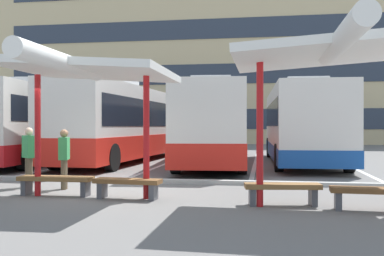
{
  "coord_description": "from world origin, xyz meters",
  "views": [
    {
      "loc": [
        4.17,
        -10.77,
        1.63
      ],
      "look_at": [
        1.85,
        3.69,
        1.56
      ],
      "focal_mm": 42.21,
      "sensor_mm": 36.0,
      "label": 1
    }
  ],
  "objects_px": {
    "coach_bus_3": "(302,125)",
    "bench_3": "(283,189)",
    "waiting_passenger_3": "(64,155)",
    "coach_bus_0": "(46,125)",
    "waiting_shelter_1": "(86,72)",
    "waiting_passenger_1": "(29,153)",
    "bench_2": "(127,184)",
    "bench_4": "(380,194)",
    "coach_bus_1": "(127,125)",
    "waiting_shelter_2": "(332,54)",
    "bench_1": "(56,181)",
    "coach_bus_2": "(213,127)"
  },
  "relations": [
    {
      "from": "coach_bus_3",
      "to": "bench_3",
      "type": "height_order",
      "value": "coach_bus_3"
    },
    {
      "from": "waiting_shelter_1",
      "to": "waiting_passenger_3",
      "type": "xyz_separation_m",
      "value": [
        -1.17,
        1.4,
        -1.95
      ]
    },
    {
      "from": "coach_bus_3",
      "to": "waiting_passenger_3",
      "type": "bearing_deg",
      "value": -126.37
    },
    {
      "from": "bench_4",
      "to": "bench_2",
      "type": "bearing_deg",
      "value": 172.82
    },
    {
      "from": "coach_bus_0",
      "to": "coach_bus_2",
      "type": "bearing_deg",
      "value": -4.37
    },
    {
      "from": "coach_bus_0",
      "to": "coach_bus_1",
      "type": "distance_m",
      "value": 3.71
    },
    {
      "from": "waiting_shelter_1",
      "to": "waiting_passenger_3",
      "type": "relative_size",
      "value": 3.14
    },
    {
      "from": "coach_bus_3",
      "to": "bench_2",
      "type": "distance_m",
      "value": 11.35
    },
    {
      "from": "coach_bus_1",
      "to": "bench_1",
      "type": "relative_size",
      "value": 7.1
    },
    {
      "from": "bench_2",
      "to": "bench_4",
      "type": "xyz_separation_m",
      "value": [
        5.17,
        -0.65,
        0.01
      ]
    },
    {
      "from": "coach_bus_3",
      "to": "coach_bus_1",
      "type": "bearing_deg",
      "value": 179.49
    },
    {
      "from": "coach_bus_0",
      "to": "waiting_passenger_1",
      "type": "bearing_deg",
      "value": -65.76
    },
    {
      "from": "coach_bus_2",
      "to": "bench_2",
      "type": "height_order",
      "value": "coach_bus_2"
    },
    {
      "from": "bench_2",
      "to": "bench_4",
      "type": "relative_size",
      "value": 0.84
    },
    {
      "from": "bench_2",
      "to": "bench_3",
      "type": "height_order",
      "value": "same"
    },
    {
      "from": "bench_1",
      "to": "bench_4",
      "type": "distance_m",
      "value": 7.03
    },
    {
      "from": "coach_bus_1",
      "to": "bench_3",
      "type": "xyz_separation_m",
      "value": [
        6.6,
        -10.65,
        -1.34
      ]
    },
    {
      "from": "bench_4",
      "to": "coach_bus_3",
      "type": "bearing_deg",
      "value": 93.04
    },
    {
      "from": "waiting_shelter_1",
      "to": "bench_1",
      "type": "xyz_separation_m",
      "value": [
        -0.9,
        0.37,
        -2.49
      ]
    },
    {
      "from": "coach_bus_3",
      "to": "waiting_shelter_1",
      "type": "relative_size",
      "value": 2.23
    },
    {
      "from": "coach_bus_0",
      "to": "waiting_shelter_1",
      "type": "relative_size",
      "value": 2.51
    },
    {
      "from": "bench_4",
      "to": "waiting_passenger_3",
      "type": "xyz_separation_m",
      "value": [
        -7.25,
        1.89,
        0.53
      ]
    },
    {
      "from": "bench_4",
      "to": "waiting_passenger_1",
      "type": "distance_m",
      "value": 8.6
    },
    {
      "from": "coach_bus_1",
      "to": "bench_1",
      "type": "distance_m",
      "value": 10.34
    },
    {
      "from": "bench_1",
      "to": "bench_2",
      "type": "xyz_separation_m",
      "value": [
        1.8,
        -0.21,
        -0.01
      ]
    },
    {
      "from": "coach_bus_1",
      "to": "coach_bus_0",
      "type": "bearing_deg",
      "value": -169.46
    },
    {
      "from": "waiting_shelter_2",
      "to": "waiting_passenger_1",
      "type": "distance_m",
      "value": 8.02
    },
    {
      "from": "waiting_passenger_3",
      "to": "waiting_shelter_1",
      "type": "bearing_deg",
      "value": -50.14
    },
    {
      "from": "waiting_shelter_1",
      "to": "bench_1",
      "type": "distance_m",
      "value": 2.67
    },
    {
      "from": "coach_bus_1",
      "to": "bench_2",
      "type": "xyz_separation_m",
      "value": [
        3.22,
        -10.36,
        -1.34
      ]
    },
    {
      "from": "bench_2",
      "to": "waiting_passenger_3",
      "type": "xyz_separation_m",
      "value": [
        -2.07,
        1.24,
        0.54
      ]
    },
    {
      "from": "coach_bus_1",
      "to": "bench_2",
      "type": "relative_size",
      "value": 8.15
    },
    {
      "from": "waiting_shelter_1",
      "to": "waiting_passenger_1",
      "type": "distance_m",
      "value": 3.36
    },
    {
      "from": "bench_3",
      "to": "bench_4",
      "type": "height_order",
      "value": "same"
    },
    {
      "from": "coach_bus_2",
      "to": "waiting_passenger_1",
      "type": "relative_size",
      "value": 6.73
    },
    {
      "from": "coach_bus_2",
      "to": "bench_3",
      "type": "bearing_deg",
      "value": -75.26
    },
    {
      "from": "bench_4",
      "to": "coach_bus_2",
      "type": "bearing_deg",
      "value": 113.67
    },
    {
      "from": "coach_bus_1",
      "to": "waiting_passenger_3",
      "type": "relative_size",
      "value": 8.15
    },
    {
      "from": "waiting_shelter_1",
      "to": "bench_2",
      "type": "relative_size",
      "value": 3.14
    },
    {
      "from": "bench_1",
      "to": "bench_3",
      "type": "relative_size",
      "value": 1.12
    },
    {
      "from": "coach_bus_0",
      "to": "bench_3",
      "type": "relative_size",
      "value": 7.69
    },
    {
      "from": "bench_3",
      "to": "coach_bus_0",
      "type": "bearing_deg",
      "value": 135.76
    },
    {
      "from": "coach_bus_1",
      "to": "waiting_shelter_2",
      "type": "xyz_separation_m",
      "value": [
        7.5,
        -11.11,
        1.32
      ]
    },
    {
      "from": "coach_bus_1",
      "to": "waiting_shelter_1",
      "type": "relative_size",
      "value": 2.59
    },
    {
      "from": "coach_bus_0",
      "to": "waiting_passenger_1",
      "type": "distance_m",
      "value": 9.08
    },
    {
      "from": "waiting_shelter_2",
      "to": "coach_bus_3",
      "type": "bearing_deg",
      "value": 88.34
    },
    {
      "from": "coach_bus_1",
      "to": "waiting_shelter_2",
      "type": "height_order",
      "value": "coach_bus_1"
    },
    {
      "from": "coach_bus_1",
      "to": "waiting_passenger_1",
      "type": "distance_m",
      "value": 8.96
    },
    {
      "from": "bench_2",
      "to": "bench_1",
      "type": "bearing_deg",
      "value": 173.47
    },
    {
      "from": "coach_bus_3",
      "to": "bench_1",
      "type": "relative_size",
      "value": 6.12
    }
  ]
}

